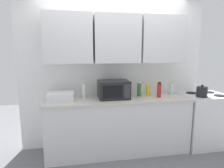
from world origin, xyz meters
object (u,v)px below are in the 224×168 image
object	(u,v)px
bottle_yellow_mustard	(148,90)
bottle_white_jar	(84,91)
bottle_clear_tall	(171,89)
stove_range	(203,119)
microwave	(114,89)
bottle_green_oil	(139,89)
dish_rack	(61,97)
kettle	(202,91)
bottle_red_sauce	(159,90)

from	to	relation	value
bottle_yellow_mustard	bottle_white_jar	distance (m)	1.05
bottle_white_jar	bottle_clear_tall	bearing A→B (deg)	0.04
stove_range	bottle_white_jar	size ratio (longest dim) A/B	3.85
bottle_white_jar	bottle_clear_tall	xyz separation A→B (m)	(1.48, 0.00, -0.01)
bottle_white_jar	microwave	bearing A→B (deg)	-8.44
bottle_green_oil	bottle_yellow_mustard	world-z (taller)	bottle_green_oil
dish_rack	bottle_green_oil	bearing A→B (deg)	3.14
bottle_clear_tall	microwave	bearing A→B (deg)	-176.11
microwave	kettle	bearing A→B (deg)	-6.60
microwave	dish_rack	bearing A→B (deg)	-179.59
bottle_green_oil	stove_range	bearing A→B (deg)	-4.39
kettle	stove_range	bearing A→B (deg)	39.47
kettle	microwave	xyz separation A→B (m)	(-1.43, 0.17, 0.05)
bottle_clear_tall	bottle_white_jar	bearing A→B (deg)	-179.96
stove_range	microwave	world-z (taller)	microwave
bottle_white_jar	bottle_red_sauce	xyz separation A→B (m)	(1.20, -0.14, 0.01)
bottle_clear_tall	stove_range	bearing A→B (deg)	-9.26
dish_rack	bottle_yellow_mustard	xyz separation A→B (m)	(1.40, 0.04, 0.04)
bottle_red_sauce	bottle_white_jar	bearing A→B (deg)	173.37
bottle_clear_tall	bottle_red_sauce	bearing A→B (deg)	-153.84
kettle	microwave	size ratio (longest dim) A/B	0.40
dish_rack	kettle	bearing A→B (deg)	-4.08
stove_range	bottle_yellow_mustard	bearing A→B (deg)	176.51
bottle_clear_tall	kettle	bearing A→B (deg)	-29.60
microwave	bottle_green_oil	distance (m)	0.45
microwave	bottle_clear_tall	world-z (taller)	microwave
dish_rack	bottle_white_jar	xyz separation A→B (m)	(0.35, 0.07, 0.05)
dish_rack	bottle_red_sauce	xyz separation A→B (m)	(1.54, -0.06, 0.06)
bottle_red_sauce	microwave	bearing A→B (deg)	174.50
stove_range	dish_rack	bearing A→B (deg)	179.53
microwave	bottle_white_jar	world-z (taller)	microwave
bottle_yellow_mustard	bottle_red_sauce	size ratio (longest dim) A/B	0.82
dish_rack	bottle_green_oil	size ratio (longest dim) A/B	1.60
bottle_yellow_mustard	bottle_clear_tall	bearing A→B (deg)	4.43
dish_rack	bottle_white_jar	world-z (taller)	bottle_white_jar
dish_rack	microwave	bearing A→B (deg)	0.41
microwave	bottle_white_jar	distance (m)	0.47
bottle_green_oil	bottle_red_sauce	size ratio (longest dim) A/B	0.96
microwave	dish_rack	size ratio (longest dim) A/B	1.26
kettle	bottle_green_oil	xyz separation A→B (m)	(-0.99, 0.23, 0.02)
kettle	bottle_yellow_mustard	bearing A→B (deg)	166.55
kettle	bottle_white_jar	xyz separation A→B (m)	(-1.89, 0.23, 0.02)
kettle	bottle_red_sauce	xyz separation A→B (m)	(-0.70, 0.10, 0.03)
stove_range	bottle_clear_tall	bearing A→B (deg)	170.74
stove_range	microwave	size ratio (longest dim) A/B	1.90
dish_rack	bottle_yellow_mustard	bearing A→B (deg)	1.71
stove_range	bottle_red_sauce	distance (m)	1.04
kettle	dish_rack	bearing A→B (deg)	175.92
stove_range	dish_rack	distance (m)	2.47
stove_range	bottle_white_jar	world-z (taller)	bottle_white_jar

